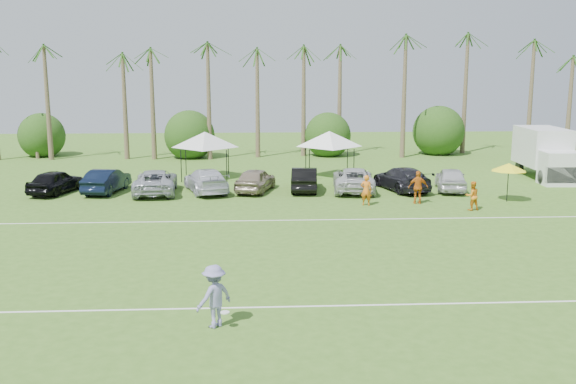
{
  "coord_description": "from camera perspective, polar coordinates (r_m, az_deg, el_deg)",
  "views": [
    {
      "loc": [
        -0.5,
        -17.48,
        7.49
      ],
      "look_at": [
        1.15,
        13.26,
        1.6
      ],
      "focal_mm": 40.0,
      "sensor_mm": 36.0,
      "label": 1
    }
  ],
  "objects": [
    {
      "name": "bush_tree_1",
      "position": [
        57.03,
        -8.62,
        4.99
      ],
      "size": [
        4.0,
        4.0,
        4.0
      ],
      "color": "brown",
      "rests_on": "ground"
    },
    {
      "name": "canopy_tent_left",
      "position": [
        44.88,
        -7.4,
        5.33
      ],
      "size": [
        4.69,
        4.69,
        3.8
      ],
      "color": "black",
      "rests_on": "ground"
    },
    {
      "name": "palm_tree_6",
      "position": [
        55.69,
        1.61,
        12.6
      ],
      "size": [
        2.4,
        2.4,
        10.9
      ],
      "color": "brown",
      "rests_on": "ground"
    },
    {
      "name": "palm_tree_5",
      "position": [
        55.49,
        -2.6,
        11.72
      ],
      "size": [
        2.4,
        2.4,
        9.9
      ],
      "color": "brown",
      "rests_on": "ground"
    },
    {
      "name": "market_umbrella",
      "position": [
        38.76,
        19.04,
        2.1
      ],
      "size": [
        2.01,
        2.01,
        2.23
      ],
      "color": "black",
      "rests_on": "ground"
    },
    {
      "name": "frisbee_player",
      "position": [
        19.18,
        -6.57,
        -9.19
      ],
      "size": [
        1.38,
        1.34,
        1.89
      ],
      "rotation": [
        0.0,
        0.0,
        3.87
      ],
      "color": "#8380B6",
      "rests_on": "ground"
    },
    {
      "name": "parked_car_8",
      "position": [
        41.49,
        14.28,
        1.13
      ],
      "size": [
        2.6,
        4.6,
        1.48
      ],
      "primitive_type": "imported",
      "rotation": [
        0.0,
        0.0,
        2.93
      ],
      "color": "silver",
      "rests_on": "ground"
    },
    {
      "name": "sideline_player_a",
      "position": [
        36.05,
        6.96,
        0.15
      ],
      "size": [
        0.71,
        0.56,
        1.72
      ],
      "primitive_type": "imported",
      "rotation": [
        0.0,
        0.0,
        2.87
      ],
      "color": "orange",
      "rests_on": "ground"
    },
    {
      "name": "parked_car_5",
      "position": [
        40.2,
        1.46,
        1.16
      ],
      "size": [
        1.95,
        4.6,
        1.48
      ],
      "primitive_type": "imported",
      "rotation": [
        0.0,
        0.0,
        3.05
      ],
      "color": "black",
      "rests_on": "ground"
    },
    {
      "name": "parked_car_3",
      "position": [
        40.0,
        -7.3,
        1.03
      ],
      "size": [
        3.41,
        5.46,
        1.48
      ],
      "primitive_type": "imported",
      "rotation": [
        0.0,
        0.0,
        3.43
      ],
      "color": "silver",
      "rests_on": "ground"
    },
    {
      "name": "sideline_player_c",
      "position": [
        36.98,
        11.49,
        0.41
      ],
      "size": [
        1.16,
        0.63,
        1.87
      ],
      "primitive_type": "imported",
      "rotation": [
        0.0,
        0.0,
        2.97
      ],
      "color": "#CA6516",
      "rests_on": "ground"
    },
    {
      "name": "sideline_player_b",
      "position": [
        35.96,
        16.05,
        -0.33
      ],
      "size": [
        0.87,
        0.73,
        1.58
      ],
      "primitive_type": "imported",
      "rotation": [
        0.0,
        0.0,
        3.33
      ],
      "color": "orange",
      "rests_on": "ground"
    },
    {
      "name": "bush_tree_2",
      "position": [
        57.14,
        3.5,
        5.1
      ],
      "size": [
        4.0,
        4.0,
        4.0
      ],
      "color": "brown",
      "rests_on": "ground"
    },
    {
      "name": "palm_tree_4",
      "position": [
        55.59,
        -6.8,
        10.75
      ],
      "size": [
        2.4,
        2.4,
        8.9
      ],
      "color": "brown",
      "rests_on": "ground"
    },
    {
      "name": "palm_tree_8",
      "position": [
        57.1,
        10.8,
        10.64
      ],
      "size": [
        2.4,
        2.4,
        8.9
      ],
      "color": "brown",
      "rests_on": "ground"
    },
    {
      "name": "palm_tree_9",
      "position": [
        58.49,
        15.68,
        11.29
      ],
      "size": [
        2.4,
        2.4,
        9.9
      ],
      "color": "brown",
      "rests_on": "ground"
    },
    {
      "name": "palm_tree_10",
      "position": [
        60.28,
        20.33,
        11.82
      ],
      "size": [
        2.4,
        2.4,
        10.9
      ],
      "color": "brown",
      "rests_on": "ground"
    },
    {
      "name": "bush_tree_0",
      "position": [
        59.7,
        -21.18,
        4.64
      ],
      "size": [
        4.0,
        4.0,
        4.0
      ],
      "color": "brown",
      "rests_on": "ground"
    },
    {
      "name": "palm_tree_2",
      "position": [
        56.68,
        -15.12,
        12.21
      ],
      "size": [
        2.4,
        2.4,
        10.9
      ],
      "color": "brown",
      "rests_on": "ground"
    },
    {
      "name": "palm_tree_7",
      "position": [
        56.18,
        5.8,
        13.41
      ],
      "size": [
        2.4,
        2.4,
        11.9
      ],
      "color": "brown",
      "rests_on": "ground"
    },
    {
      "name": "parked_car_6",
      "position": [
        40.27,
        5.85,
        1.12
      ],
      "size": [
        2.99,
        5.54,
        1.48
      ],
      "primitive_type": "imported",
      "rotation": [
        0.0,
        0.0,
        3.04
      ],
      "color": "silver",
      "rests_on": "ground"
    },
    {
      "name": "palm_tree_11",
      "position": [
        61.97,
        23.86,
        12.31
      ],
      "size": [
        2.4,
        2.4,
        11.9
      ],
      "color": "brown",
      "rests_on": "ground"
    },
    {
      "name": "field_lines",
      "position": [
        26.56,
        -1.87,
        -5.54
      ],
      "size": [
        80.0,
        12.1,
        0.01
      ],
      "color": "white",
      "rests_on": "ground"
    },
    {
      "name": "parked_car_2",
      "position": [
        40.11,
        -11.69,
        0.92
      ],
      "size": [
        2.82,
        5.47,
        1.48
      ],
      "primitive_type": "imported",
      "rotation": [
        0.0,
        0.0,
        3.21
      ],
      "color": "#A4A7B0",
      "rests_on": "ground"
    },
    {
      "name": "palm_tree_1",
      "position": [
        57.88,
        -20.01,
        11.05
      ],
      "size": [
        2.4,
        2.4,
        9.9
      ],
      "color": "brown",
      "rests_on": "ground"
    },
    {
      "name": "bush_tree_3",
      "position": [
        59.11,
        13.21,
        5.02
      ],
      "size": [
        4.0,
        4.0,
        4.0
      ],
      "color": "brown",
      "rests_on": "ground"
    },
    {
      "name": "parked_car_1",
      "position": [
        41.15,
        -15.82,
        0.98
      ],
      "size": [
        2.3,
        4.68,
        1.48
      ],
      "primitive_type": "imported",
      "rotation": [
        0.0,
        0.0,
        2.97
      ],
      "color": "black",
      "rests_on": "ground"
    },
    {
      "name": "parked_car_4",
      "position": [
        39.98,
        -2.91,
        1.1
      ],
      "size": [
        2.91,
        4.65,
        1.48
      ],
      "primitive_type": "imported",
      "rotation": [
        0.0,
        0.0,
        2.85
      ],
      "color": "gray",
      "rests_on": "ground"
    },
    {
      "name": "ground",
      "position": [
        19.02,
        -1.34,
        -12.36
      ],
      "size": [
        120.0,
        120.0,
        0.0
      ],
      "primitive_type": "plane",
      "color": "#3F6A1F",
      "rests_on": "ground"
    },
    {
      "name": "palm_tree_3",
      "position": [
        56.04,
        -11.05,
        13.27
      ],
      "size": [
        2.4,
        2.4,
        11.9
      ],
      "color": "brown",
      "rests_on": "ground"
    },
    {
      "name": "parked_car_7",
      "position": [
        40.96,
        10.07,
        1.18
      ],
      "size": [
        3.24,
        5.43,
        1.48
      ],
      "primitive_type": "imported",
      "rotation": [
        0.0,
        0.0,
        3.39
      ],
      "color": "black",
      "rests_on": "ground"
    },
    {
      "name": "parked_car_0",
      "position": [
        41.8,
        -19.96,
        0.88
      ],
      "size": [
        2.84,
        4.64,
        1.48
      ],
      "primitive_type": "imported",
      "rotation": [
        0.0,
        0.0,
        2.87
      ],
      "color": "black",
      "rests_on": "ground"
    },
    {
      "name": "box_truck",
      "position": [
        48.05,
        21.98,
        3.31
      ],
      "size": [
        2.91,
        6.85,
        3.46
      ],
      "rotation": [
        0.0,
        0.0,
        -0.06
      ],
      "color": "white",
      "rests_on": "ground"
    },
    {
      "name": "canopy_tent_right",
      "position": [
        45.12,
        3.7,
        5.42
      ],
      "size": [
        4.69,
        4.69,
        3.8
      ],
      "color": "black",
      "rests_on": "ground"
    }
  ]
}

